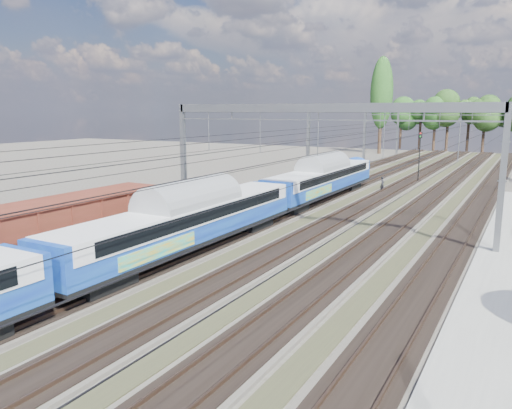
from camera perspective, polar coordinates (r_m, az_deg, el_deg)
The scene contains 9 objects.
track_bed at distance 49.39m, azimuth 13.53°, elevation 0.56°, with size 21.00×130.00×0.34m.
platform at distance 23.46m, azimuth 25.24°, elevation -11.26°, with size 3.00×70.00×0.30m, color gray.
catenary at distance 56.08m, azimuth 16.32°, elevation 8.09°, with size 25.65×130.00×9.00m.
tree_belt at distance 96.20m, azimuth 25.43°, elevation 9.36°, with size 40.20×100.74×12.03m.
poplar at distance 103.67m, azimuth 14.17°, elevation 12.21°, with size 4.40×4.40×19.04m.
emu_train at distance 29.37m, azimuth -8.09°, elevation -1.07°, with size 3.01×63.57×4.40m.
freight_boxcar at distance 28.75m, azimuth -21.91°, elevation -2.70°, with size 2.96×14.27×3.68m.
worker at distance 55.18m, azimuth 14.24°, elevation 2.30°, with size 0.58×0.38×1.59m, color black.
signal_near at distance 62.76m, azimuth 18.20°, elevation 5.86°, with size 0.43×0.41×6.04m.
Camera 1 is at (13.02, -1.89, 8.50)m, focal length 35.00 mm.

